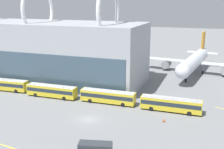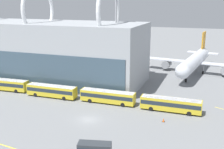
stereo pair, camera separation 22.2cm
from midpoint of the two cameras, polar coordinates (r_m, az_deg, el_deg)
The scene contains 11 objects.
ground_plane at distance 59.19m, azimuth -4.83°, elevation -9.14°, with size 440.00×440.00×0.00m, color slate.
airliner_at_gate_near at distance 109.78m, azimuth -12.19°, elevation 4.46°, with size 38.41×40.41×15.49m.
airliner_at_gate_far at distance 98.61m, azimuth 16.41°, elevation 2.70°, with size 35.40×37.52×12.88m.
shuttle_bus_0 at distance 82.43m, azimuth -20.95°, elevation -1.83°, with size 13.50×3.44×3.06m.
shuttle_bus_1 at distance 73.29m, azimuth -12.24°, elevation -3.17°, with size 13.41×2.82×3.06m.
shuttle_bus_2 at distance 67.48m, azimuth -0.95°, elevation -4.39°, with size 13.41×2.82×3.06m.
shuttle_bus_3 at distance 63.88m, azimuth 11.78°, elevation -5.83°, with size 13.39×2.76×3.06m.
service_van_foreground at distance 45.45m, azimuth -3.57°, elevation -14.88°, with size 5.56×3.19×2.47m.
floodlight_mast at distance 83.66m, azimuth 0.75°, elevation 11.34°, with size 2.65×2.65×29.94m.
lane_stripe_2 at distance 52.68m, azimuth -21.14°, elevation -13.31°, with size 9.45×0.25×0.01m, color yellow.
traffic_cone_1 at distance 58.87m, azimuth 10.38°, elevation -9.06°, with size 0.55×0.55×0.80m.
Camera 1 is at (22.88, -49.10, 23.83)m, focal length 45.00 mm.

